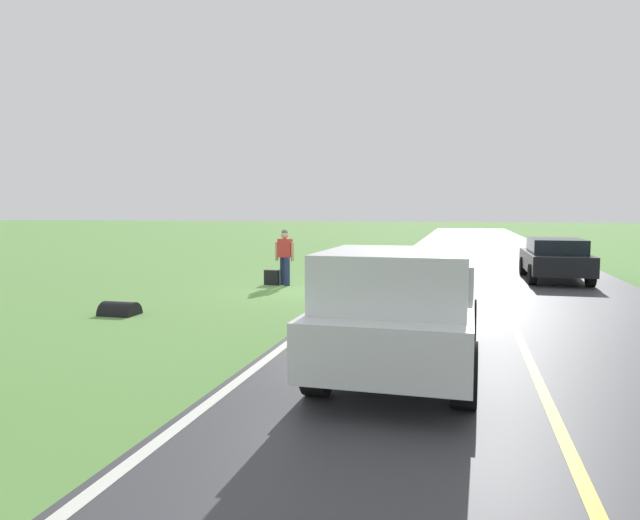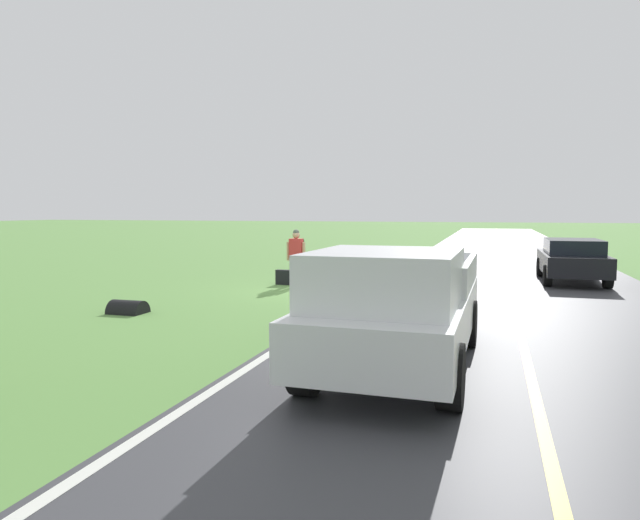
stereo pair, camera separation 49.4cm
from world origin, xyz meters
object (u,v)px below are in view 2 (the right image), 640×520
object	(u,v)px
suitcase_carried	(283,277)
pickup_truck_passing	(397,306)
hitchhiker_walking	(297,254)
sedan_near_oncoming	(572,259)

from	to	relation	value
suitcase_carried	pickup_truck_passing	xyz separation A→B (m)	(-4.98, 8.61, 0.73)
suitcase_carried	hitchhiker_walking	bearing A→B (deg)	100.86
pickup_truck_passing	sedan_near_oncoming	world-z (taller)	pickup_truck_passing
suitcase_carried	pickup_truck_passing	bearing A→B (deg)	31.38
suitcase_carried	sedan_near_oncoming	world-z (taller)	sedan_near_oncoming
hitchhiker_walking	suitcase_carried	world-z (taller)	hitchhiker_walking
sedan_near_oncoming	pickup_truck_passing	bearing A→B (deg)	72.21
suitcase_carried	pickup_truck_passing	distance (m)	9.97
suitcase_carried	sedan_near_oncoming	size ratio (longest dim) A/B	0.11
hitchhiker_walking	suitcase_carried	xyz separation A→B (m)	(0.42, 0.07, -0.75)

